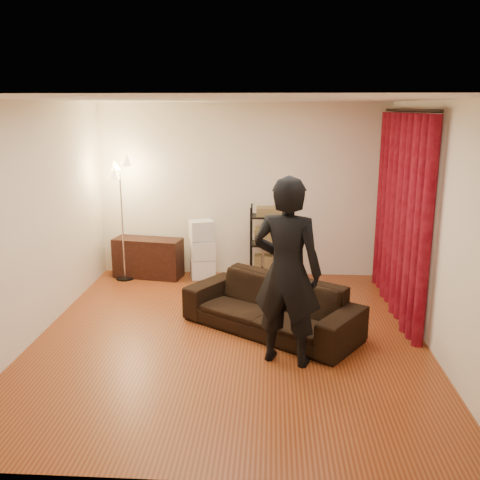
# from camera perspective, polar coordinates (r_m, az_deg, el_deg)

# --- Properties ---
(floor) EXTENTS (5.00, 5.00, 0.00)m
(floor) POSITION_cam_1_polar(r_m,az_deg,el_deg) (6.37, -1.08, -10.29)
(floor) COLOR brown
(floor) RESTS_ON ground
(ceiling) EXTENTS (5.00, 5.00, 0.00)m
(ceiling) POSITION_cam_1_polar(r_m,az_deg,el_deg) (5.81, -1.20, 14.78)
(ceiling) COLOR white
(ceiling) RESTS_ON ground
(wall_back) EXTENTS (5.00, 0.00, 5.00)m
(wall_back) POSITION_cam_1_polar(r_m,az_deg,el_deg) (8.40, 0.23, 5.29)
(wall_back) COLOR white
(wall_back) RESTS_ON ground
(wall_front) EXTENTS (5.00, 0.00, 5.00)m
(wall_front) POSITION_cam_1_polar(r_m,az_deg,el_deg) (3.56, -4.38, -6.95)
(wall_front) COLOR white
(wall_front) RESTS_ON ground
(wall_left) EXTENTS (0.00, 5.00, 5.00)m
(wall_left) POSITION_cam_1_polar(r_m,az_deg,el_deg) (6.52, -21.27, 1.80)
(wall_left) COLOR white
(wall_left) RESTS_ON ground
(wall_right) EXTENTS (0.00, 5.00, 5.00)m
(wall_right) POSITION_cam_1_polar(r_m,az_deg,el_deg) (6.19, 20.12, 1.29)
(wall_right) COLOR white
(wall_right) RESTS_ON ground
(curtain_rod) EXTENTS (0.04, 2.65, 0.04)m
(curtain_rod) POSITION_cam_1_polar(r_m,az_deg,el_deg) (7.11, 17.60, 13.04)
(curtain_rod) COLOR black
(curtain_rod) RESTS_ON wall_right
(curtain) EXTENTS (0.22, 2.65, 2.55)m
(curtain) POSITION_cam_1_polar(r_m,az_deg,el_deg) (7.24, 16.69, 2.68)
(curtain) COLOR maroon
(curtain) RESTS_ON ground
(sofa) EXTENTS (2.24, 1.89, 0.62)m
(sofa) POSITION_cam_1_polar(r_m,az_deg,el_deg) (6.44, 3.33, -7.04)
(sofa) COLOR black
(sofa) RESTS_ON ground
(person) EXTENTS (0.83, 0.67, 1.98)m
(person) POSITION_cam_1_polar(r_m,az_deg,el_deg) (5.47, 5.04, -3.42)
(person) COLOR black
(person) RESTS_ON ground
(media_cabinet) EXTENTS (1.11, 0.57, 0.62)m
(media_cabinet) POSITION_cam_1_polar(r_m,az_deg,el_deg) (8.56, -9.76, -1.88)
(media_cabinet) COLOR black
(media_cabinet) RESTS_ON ground
(storage_boxes) EXTENTS (0.44, 0.40, 0.93)m
(storage_boxes) POSITION_cam_1_polar(r_m,az_deg,el_deg) (8.36, -4.04, -1.01)
(storage_boxes) COLOR silver
(storage_boxes) RESTS_ON ground
(wire_shelf) EXTENTS (0.64, 0.56, 1.18)m
(wire_shelf) POSITION_cam_1_polar(r_m,az_deg,el_deg) (8.17, 3.08, -0.41)
(wire_shelf) COLOR black
(wire_shelf) RESTS_ON ground
(floor_lamp) EXTENTS (0.42, 0.42, 1.87)m
(floor_lamp) POSITION_cam_1_polar(r_m,az_deg,el_deg) (8.37, -12.46, 2.02)
(floor_lamp) COLOR silver
(floor_lamp) RESTS_ON ground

